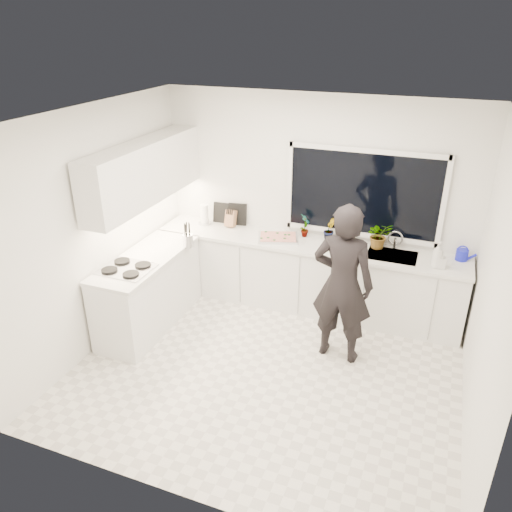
% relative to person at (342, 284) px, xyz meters
% --- Properties ---
extents(floor, '(4.00, 3.50, 0.02)m').
position_rel_person_xyz_m(floor, '(-0.65, -0.55, -0.92)').
color(floor, beige).
rests_on(floor, ground).
extents(wall_back, '(4.00, 0.02, 2.70)m').
position_rel_person_xyz_m(wall_back, '(-0.65, 1.21, 0.44)').
color(wall_back, white).
rests_on(wall_back, ground).
extents(wall_left, '(0.02, 3.50, 2.70)m').
position_rel_person_xyz_m(wall_left, '(-2.66, -0.55, 0.44)').
color(wall_left, white).
rests_on(wall_left, ground).
extents(wall_right, '(0.02, 3.50, 2.70)m').
position_rel_person_xyz_m(wall_right, '(1.36, -0.55, 0.44)').
color(wall_right, white).
rests_on(wall_right, ground).
extents(ceiling, '(4.00, 3.50, 0.02)m').
position_rel_person_xyz_m(ceiling, '(-0.65, -0.55, 1.80)').
color(ceiling, white).
rests_on(ceiling, wall_back).
extents(window, '(1.80, 0.02, 1.00)m').
position_rel_person_xyz_m(window, '(-0.05, 1.18, 0.64)').
color(window, black).
rests_on(window, wall_back).
extents(base_cabinets_back, '(3.92, 0.58, 0.88)m').
position_rel_person_xyz_m(base_cabinets_back, '(-0.65, 0.90, -0.47)').
color(base_cabinets_back, white).
rests_on(base_cabinets_back, floor).
extents(base_cabinets_left, '(0.58, 1.60, 0.88)m').
position_rel_person_xyz_m(base_cabinets_left, '(-2.32, -0.20, -0.47)').
color(base_cabinets_left, white).
rests_on(base_cabinets_left, floor).
extents(countertop_back, '(3.94, 0.62, 0.04)m').
position_rel_person_xyz_m(countertop_back, '(-0.65, 0.89, -0.01)').
color(countertop_back, silver).
rests_on(countertop_back, base_cabinets_back).
extents(countertop_left, '(0.62, 1.60, 0.04)m').
position_rel_person_xyz_m(countertop_left, '(-2.32, -0.20, -0.01)').
color(countertop_left, silver).
rests_on(countertop_left, base_cabinets_left).
extents(upper_cabinets, '(0.34, 2.10, 0.70)m').
position_rel_person_xyz_m(upper_cabinets, '(-2.44, 0.15, 0.94)').
color(upper_cabinets, white).
rests_on(upper_cabinets, wall_left).
extents(sink, '(0.58, 0.42, 0.14)m').
position_rel_person_xyz_m(sink, '(0.40, 0.90, -0.04)').
color(sink, silver).
rests_on(sink, countertop_back).
extents(faucet, '(0.03, 0.03, 0.22)m').
position_rel_person_xyz_m(faucet, '(0.40, 1.10, 0.12)').
color(faucet, silver).
rests_on(faucet, countertop_back).
extents(stovetop, '(0.56, 0.48, 0.03)m').
position_rel_person_xyz_m(stovetop, '(-2.34, -0.55, 0.03)').
color(stovetop, black).
rests_on(stovetop, countertop_left).
extents(person, '(0.69, 0.47, 1.82)m').
position_rel_person_xyz_m(person, '(0.00, 0.00, 0.00)').
color(person, black).
rests_on(person, floor).
extents(pizza_tray, '(0.58, 0.50, 0.03)m').
position_rel_person_xyz_m(pizza_tray, '(-1.02, 0.87, 0.03)').
color(pizza_tray, silver).
rests_on(pizza_tray, countertop_back).
extents(pizza, '(0.53, 0.45, 0.01)m').
position_rel_person_xyz_m(pizza, '(-1.02, 0.87, 0.04)').
color(pizza, '#AF2317').
rests_on(pizza, pizza_tray).
extents(watering_can, '(0.18, 0.18, 0.13)m').
position_rel_person_xyz_m(watering_can, '(1.17, 1.06, 0.08)').
color(watering_can, '#141AC3').
rests_on(watering_can, countertop_back).
extents(paper_towel_roll, '(0.12, 0.12, 0.26)m').
position_rel_person_xyz_m(paper_towel_roll, '(-2.12, 1.00, 0.14)').
color(paper_towel_roll, white).
rests_on(paper_towel_roll, countertop_back).
extents(knife_block, '(0.14, 0.11, 0.22)m').
position_rel_person_xyz_m(knife_block, '(-1.75, 1.04, 0.12)').
color(knife_block, '#935D44').
rests_on(knife_block, countertop_back).
extents(utensil_crock, '(0.17, 0.17, 0.16)m').
position_rel_person_xyz_m(utensil_crock, '(-1.98, 0.25, 0.09)').
color(utensil_crock, '#BBBCC0').
rests_on(utensil_crock, countertop_left).
extents(picture_frame_large, '(0.22, 0.03, 0.28)m').
position_rel_person_xyz_m(picture_frame_large, '(-1.94, 1.14, 0.15)').
color(picture_frame_large, black).
rests_on(picture_frame_large, countertop_back).
extents(picture_frame_small, '(0.25, 0.06, 0.30)m').
position_rel_person_xyz_m(picture_frame_small, '(-1.69, 1.14, 0.16)').
color(picture_frame_small, black).
rests_on(picture_frame_small, countertop_back).
extents(herb_plants, '(1.19, 0.37, 0.33)m').
position_rel_person_xyz_m(herb_plants, '(-0.05, 1.06, 0.17)').
color(herb_plants, '#26662D').
rests_on(herb_plants, countertop_back).
extents(soap_bottles, '(0.18, 0.16, 0.30)m').
position_rel_person_xyz_m(soap_bottles, '(0.92, 0.75, 0.15)').
color(soap_bottles, '#D8BF66').
rests_on(soap_bottles, countertop_back).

